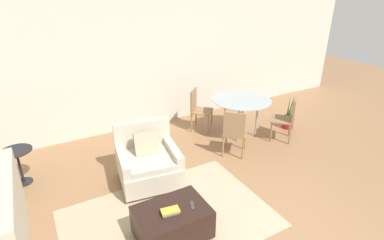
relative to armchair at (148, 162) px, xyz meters
name	(u,v)px	position (x,y,z in m)	size (l,w,h in m)	color
wall_back	(133,66)	(0.56, 2.06, 1.03)	(12.00, 0.06, 2.75)	beige
area_rug	(169,218)	(-0.10, -0.96, -0.34)	(2.72, 1.84, 0.01)	tan
armchair	(148,162)	(0.00, 0.00, 0.00)	(1.03, 1.03, 0.91)	beige
ottoman	(172,222)	(-0.20, -1.27, -0.11)	(0.88, 0.62, 0.43)	black
book_stack	(170,211)	(-0.24, -1.31, 0.11)	(0.24, 0.18, 0.05)	#2D478C
tv_remote_primary	(192,205)	(0.05, -1.33, 0.09)	(0.10, 0.16, 0.01)	#333338
side_table	(18,160)	(-1.78, 0.92, 0.08)	(0.47, 0.47, 0.59)	black
dining_table	(242,103)	(2.30, 0.61, 0.35)	(1.19, 1.19, 0.78)	#99A8AD
dining_chair_near_left	(235,130)	(1.65, -0.04, 0.17)	(0.59, 0.59, 0.90)	#93704C
dining_chair_near_right	(287,116)	(2.95, -0.04, 0.17)	(0.59, 0.59, 0.90)	#93704C
dining_chair_far_left	(198,107)	(1.65, 1.25, 0.17)	(0.59, 0.59, 0.90)	#93704C
potted_plant_small	(288,120)	(3.42, 0.33, -0.15)	(0.24, 0.24, 0.78)	maroon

